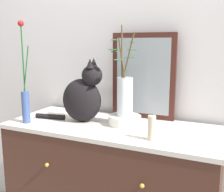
% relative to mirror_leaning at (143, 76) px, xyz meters
% --- Properties ---
extents(wall_back, '(4.40, 0.08, 2.60)m').
position_rel_mirror_leaning_xyz_m(wall_back, '(-0.11, 0.10, 0.13)').
color(wall_back, silver).
rests_on(wall_back, ground_plane).
extents(mirror_leaning, '(0.42, 0.03, 0.55)m').
position_rel_mirror_leaning_xyz_m(mirror_leaning, '(0.00, 0.00, 0.00)').
color(mirror_leaning, '#3F1C16').
rests_on(mirror_leaning, sideboard).
extents(cat_sitting, '(0.46, 0.19, 0.40)m').
position_rel_mirror_leaning_xyz_m(cat_sitting, '(-0.31, -0.24, -0.11)').
color(cat_sitting, black).
rests_on(cat_sitting, sideboard).
extents(vase_slim_green, '(0.07, 0.05, 0.62)m').
position_rel_mirror_leaning_xyz_m(vase_slim_green, '(-0.62, -0.41, -0.12)').
color(vase_slim_green, '#3B5089').
rests_on(vase_slim_green, sideboard).
extents(bowl_porcelain, '(0.20, 0.20, 0.06)m').
position_rel_mirror_leaning_xyz_m(bowl_porcelain, '(-0.05, -0.20, -0.25)').
color(bowl_porcelain, silver).
rests_on(bowl_porcelain, sideboard).
extents(vase_glass_clear, '(0.14, 0.25, 0.54)m').
position_rel_mirror_leaning_xyz_m(vase_glass_clear, '(-0.05, -0.20, -0.08)').
color(vase_glass_clear, silver).
rests_on(vase_glass_clear, bowl_porcelain).
extents(candle_pillar, '(0.04, 0.04, 0.14)m').
position_rel_mirror_leaning_xyz_m(candle_pillar, '(0.18, -0.40, -0.21)').
color(candle_pillar, beige).
rests_on(candle_pillar, sideboard).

